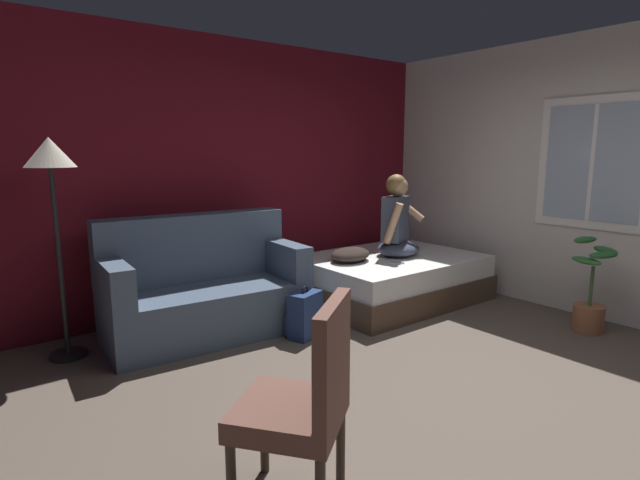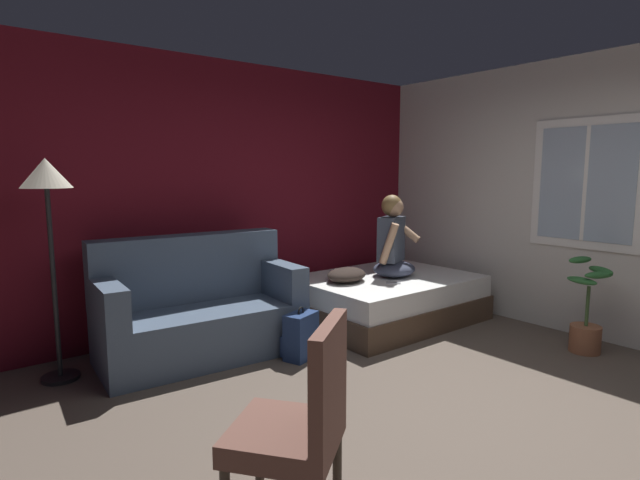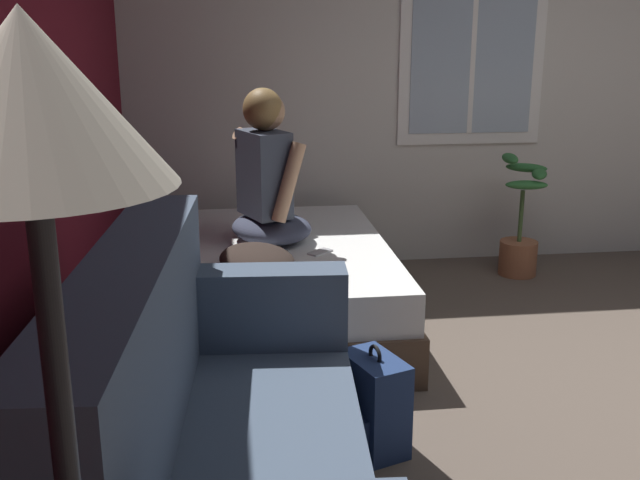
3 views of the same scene
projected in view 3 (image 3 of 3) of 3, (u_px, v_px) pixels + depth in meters
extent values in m
cube|color=maroon|center=(9.00, 121.00, 2.66)|extent=(9.81, 0.16, 2.70)
cube|color=silver|center=(521.00, 74.00, 5.39)|extent=(0.16, 7.03, 2.70)
cube|color=white|center=(472.00, 55.00, 5.21)|extent=(0.02, 1.04, 1.24)
cube|color=#9EB2C6|center=(473.00, 55.00, 5.20)|extent=(0.01, 0.88, 1.08)
cube|color=white|center=(473.00, 55.00, 5.20)|extent=(0.01, 0.04, 1.08)
cube|color=#4C3828|center=(267.00, 303.00, 4.34)|extent=(1.88, 1.41, 0.26)
cube|color=white|center=(267.00, 263.00, 4.28)|extent=(1.83, 1.37, 0.22)
cube|color=#47566B|center=(131.00, 358.00, 2.19)|extent=(1.71, 0.36, 0.60)
cube|color=#47566B|center=(246.00, 307.00, 2.97)|extent=(0.24, 0.81, 0.32)
ellipsoid|color=#383D51|center=(272.00, 228.00, 4.31)|extent=(0.65, 0.61, 0.16)
cube|color=#3F4756|center=(264.00, 174.00, 4.20)|extent=(0.38, 0.31, 0.48)
cylinder|color=tan|center=(289.00, 182.00, 4.06)|extent=(0.16, 0.23, 0.44)
cylinder|color=tan|center=(263.00, 151.00, 4.35)|extent=(0.22, 0.37, 0.29)
sphere|color=tan|center=(266.00, 112.00, 4.11)|extent=(0.21, 0.21, 0.21)
ellipsoid|color=olive|center=(263.00, 109.00, 4.10)|extent=(0.30, 0.29, 0.23)
cube|color=navy|center=(374.00, 404.00, 3.04)|extent=(0.34, 0.27, 0.40)
cube|color=navy|center=(349.00, 430.00, 3.01)|extent=(0.24, 0.13, 0.18)
torus|color=black|center=(375.00, 355.00, 2.98)|extent=(0.09, 0.04, 0.09)
ellipsoid|color=#2D231E|center=(257.00, 260.00, 3.74)|extent=(0.57, 0.49, 0.14)
cube|color=#B7B7BC|center=(320.00, 252.00, 4.10)|extent=(0.15, 0.15, 0.01)
cone|color=beige|center=(27.00, 98.00, 0.91)|extent=(0.36, 0.36, 0.22)
cylinder|color=#995B3D|center=(518.00, 258.00, 5.23)|extent=(0.26, 0.26, 0.24)
cylinder|color=#426033|center=(521.00, 216.00, 5.14)|extent=(0.03, 0.03, 0.36)
ellipsoid|color=#2D6B33|center=(527.00, 185.00, 4.98)|extent=(0.15, 0.29, 0.06)
ellipsoid|color=#2D6B33|center=(526.00, 168.00, 5.15)|extent=(0.22, 0.29, 0.06)
ellipsoid|color=#2D6B33|center=(510.00, 158.00, 5.04)|extent=(0.29, 0.15, 0.06)
ellipsoid|color=#2D6B33|center=(539.00, 174.00, 5.03)|extent=(0.30, 0.21, 0.06)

